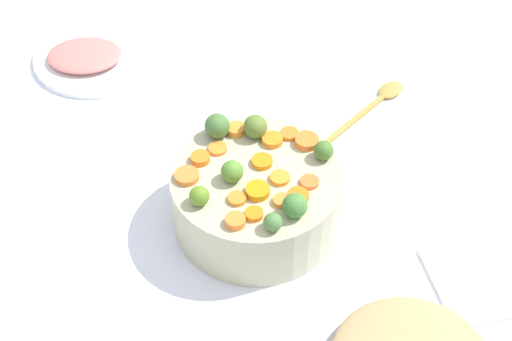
{
  "coord_description": "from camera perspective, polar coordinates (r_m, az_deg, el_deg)",
  "views": [
    {
      "loc": [
        0.06,
        0.75,
        0.97
      ],
      "look_at": [
        0.04,
        -0.04,
        0.14
      ],
      "focal_mm": 52.43,
      "sensor_mm": 36.0,
      "label": 1
    }
  ],
  "objects": [
    {
      "name": "wooden_spoon",
      "position": [
        1.46,
        9.08,
        5.13
      ],
      "size": [
        0.21,
        0.21,
        0.01
      ],
      "color": "#A78C3F",
      "rests_on": "tabletop"
    },
    {
      "name": "carrot_slice_12",
      "position": [
        1.1,
        -0.15,
        -3.33
      ],
      "size": [
        0.04,
        0.04,
        0.01
      ],
      "primitive_type": "cylinder",
      "rotation": [
        0.0,
        0.0,
        5.85
      ],
      "color": "orange",
      "rests_on": "serving_bowl_carrots"
    },
    {
      "name": "carrot_slice_4",
      "position": [
        1.16,
        -5.29,
        -0.41
      ],
      "size": [
        0.05,
        0.05,
        0.01
      ],
      "primitive_type": "cylinder",
      "rotation": [
        0.0,
        0.0,
        5.37
      ],
      "color": "orange",
      "rests_on": "serving_bowl_carrots"
    },
    {
      "name": "carrot_slice_5",
      "position": [
        1.23,
        -1.54,
        3.15
      ],
      "size": [
        0.04,
        0.04,
        0.01
      ],
      "primitive_type": "cylinder",
      "rotation": [
        0.0,
        0.0,
        5.0
      ],
      "color": "orange",
      "rests_on": "serving_bowl_carrots"
    },
    {
      "name": "tabletop",
      "position": [
        1.22,
        1.79,
        -5.67
      ],
      "size": [
        2.4,
        2.4,
        0.02
      ],
      "primitive_type": "cube",
      "color": "white",
      "rests_on": "ground"
    },
    {
      "name": "carrot_slice_1",
      "position": [
        1.18,
        0.46,
        0.7
      ],
      "size": [
        0.04,
        0.04,
        0.01
      ],
      "primitive_type": "cylinder",
      "rotation": [
        0.0,
        0.0,
        4.54
      ],
      "color": "orange",
      "rests_on": "serving_bowl_carrots"
    },
    {
      "name": "carrot_slice_9",
      "position": [
        1.21,
        3.9,
        2.25
      ],
      "size": [
        0.05,
        0.05,
        0.01
      ],
      "primitive_type": "cylinder",
      "rotation": [
        0.0,
        0.0,
        5.82
      ],
      "color": "orange",
      "rests_on": "serving_bowl_carrots"
    },
    {
      "name": "carrot_slice_2",
      "position": [
        1.15,
        1.93,
        -0.56
      ],
      "size": [
        0.04,
        0.04,
        0.01
      ],
      "primitive_type": "cylinder",
      "rotation": [
        0.0,
        0.0,
        3.89
      ],
      "color": "orange",
      "rests_on": "serving_bowl_carrots"
    },
    {
      "name": "carrot_slice_7",
      "position": [
        1.13,
        0.12,
        -1.56
      ],
      "size": [
        0.05,
        0.05,
        0.01
      ],
      "primitive_type": "cylinder",
      "rotation": [
        0.0,
        0.0,
        5.27
      ],
      "color": "orange",
      "rests_on": "serving_bowl_carrots"
    },
    {
      "name": "brussels_sprout_4",
      "position": [
        1.14,
        -1.84,
        -0.08
      ],
      "size": [
        0.04,
        0.04,
        0.04
      ],
      "primitive_type": "sphere",
      "color": "#548831",
      "rests_on": "serving_bowl_carrots"
    },
    {
      "name": "dish_towel",
      "position": [
        1.22,
        16.69,
        -7.98
      ],
      "size": [
        0.17,
        0.18,
        0.01
      ],
      "primitive_type": "cube",
      "rotation": [
        0.0,
        0.0,
        0.19
      ],
      "color": "silver",
      "rests_on": "tabletop"
    },
    {
      "name": "carrot_slice_0",
      "position": [
        1.22,
        2.56,
        2.82
      ],
      "size": [
        0.03,
        0.03,
        0.01
      ],
      "primitive_type": "cylinder",
      "rotation": [
        0.0,
        0.0,
        4.74
      ],
      "color": "orange",
      "rests_on": "serving_bowl_carrots"
    },
    {
      "name": "brussels_sprout_0",
      "position": [
        1.21,
        -2.99,
        3.41
      ],
      "size": [
        0.04,
        0.04,
        0.04
      ],
      "primitive_type": "sphere",
      "color": "#466E34",
      "rests_on": "serving_bowl_carrots"
    },
    {
      "name": "carrot_slice_8",
      "position": [
        1.13,
        3.23,
        -1.94
      ],
      "size": [
        0.04,
        0.04,
        0.01
      ],
      "primitive_type": "cylinder",
      "rotation": [
        0.0,
        0.0,
        4.98
      ],
      "color": "orange",
      "rests_on": "serving_bowl_carrots"
    },
    {
      "name": "carrot_slice_10",
      "position": [
        1.21,
        1.26,
        2.35
      ],
      "size": [
        0.04,
        0.04,
        0.01
      ],
      "primitive_type": "cylinder",
      "rotation": [
        0.0,
        0.0,
        6.03
      ],
      "color": "orange",
      "rests_on": "serving_bowl_carrots"
    },
    {
      "name": "brussels_sprout_3",
      "position": [
        1.09,
        2.98,
        -2.68
      ],
      "size": [
        0.04,
        0.04,
        0.04
      ],
      "primitive_type": "sphere",
      "color": "#437C36",
      "rests_on": "serving_bowl_carrots"
    },
    {
      "name": "ham_slice_main",
      "position": [
        1.57,
        -12.95,
        8.57
      ],
      "size": [
        0.15,
        0.12,
        0.02
      ],
      "primitive_type": "ellipsoid",
      "rotation": [
        0.0,
        0.0,
        6.26
      ],
      "color": "#D2746C",
      "rests_on": "ham_plate"
    },
    {
      "name": "brussels_sprout_2",
      "position": [
        1.18,
        5.18,
        1.53
      ],
      "size": [
        0.03,
        0.03,
        0.03
      ],
      "primitive_type": "sphere",
      "color": "#466F2B",
      "rests_on": "serving_bowl_carrots"
    },
    {
      "name": "carrot_slice_13",
      "position": [
        1.12,
        1.76,
        -2.32
      ],
      "size": [
        0.04,
        0.04,
        0.01
      ],
      "primitive_type": "cylinder",
      "rotation": [
        0.0,
        0.0,
        5.38
      ],
      "color": "orange",
      "rests_on": "serving_bowl_carrots"
    },
    {
      "name": "carrot_slice_11",
      "position": [
        1.12,
        -1.46,
        -2.15
      ],
      "size": [
        0.04,
        0.04,
        0.01
      ],
      "primitive_type": "cylinder",
      "rotation": [
        0.0,
        0.0,
        5.47
      ],
      "color": "orange",
      "rests_on": "serving_bowl_carrots"
    },
    {
      "name": "carrot_slice_6",
      "position": [
        1.18,
        -4.27,
        0.94
      ],
      "size": [
        0.03,
        0.03,
        0.01
      ],
      "primitive_type": "cylinder",
      "rotation": [
        0.0,
        0.0,
        4.79
      ],
      "color": "orange",
      "rests_on": "serving_bowl_carrots"
    },
    {
      "name": "carrot_slice_14",
      "position": [
        1.15,
        4.1,
        -0.87
      ],
      "size": [
        0.04,
        0.04,
        0.01
      ],
      "primitive_type": "cylinder",
      "rotation": [
        0.0,
        0.0,
        2.38
      ],
      "color": "orange",
      "rests_on": "serving_bowl_carrots"
    },
    {
      "name": "brussels_sprout_1",
      "position": [
        1.21,
        -0.05,
        3.38
      ],
      "size": [
        0.04,
        0.04,
        0.04
      ],
      "primitive_type": "sphere",
      "color": "#5A742E",
      "rests_on": "serving_bowl_carrots"
    },
    {
      "name": "carrot_slice_15",
      "position": [
        1.09,
        -1.57,
        -3.86
      ],
      "size": [
        0.04,
        0.04,
        0.01
      ],
      "primitive_type": "cylinder",
      "rotation": [
        0.0,
        0.0,
        5.42
      ],
      "color": "orange",
      "rests_on": "serving_bowl_carrots"
    },
    {
      "name": "carrot_slice_3",
      "position": [
        1.2,
        -2.94,
        1.68
      ],
      "size": [
        0.04,
        0.04,
        0.01
      ],
      "primitive_type": "cylinder",
      "rotation": [
        0.0,
        0.0,
        3.5
      ],
      "color": "orange",
      "rests_on": "serving_bowl_carrots"
    },
    {
      "name": "brussels_sprout_5",
      "position": [
        1.11,
        -4.35,
        -1.96
      ],
      "size": [
        0.03,
        0.03,
        0.03
      ],
      "primitive_type": "sphere",
      "color": "#5A8224",
      "rests_on": "serving_bowl_carrots"
    },
    {
      "name": "ham_plate",
      "position": [
        1.59,
        -11.89,
        8.58
      ],
      "size": [
        0.27,
        0.27,
        0.01
      ],
      "primitive_type": "cylinder",
      "color": "white",
      "rests_on": "tabletop"
    },
    {
      "name": "serving_bowl_carrots",
      "position": [
        1.2,
        -0.0,
        -2.14
      ],
      "size": [
        0.27,
        0.27,
        0.11
      ],
      "primitive_type": "cylinder",
      "color": "#B6B28D",
      "rests_on": "tabletop"
    },
    {
      "name": "brussels_sprout_6",
      "position": [
        1.08,
        1.29,
        -3.96
      ],
      "size": [
        0.03,
        0.03,
        0.03
      ],
      "primitive_type": "sphere",
      "color": "#4B793B",
      "rests_on": "serving_bowl_carrots"
    }
  ]
}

